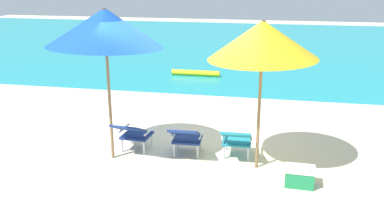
{
  "coord_description": "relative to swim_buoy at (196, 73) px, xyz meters",
  "views": [
    {
      "loc": [
        1.56,
        -7.37,
        3.25
      ],
      "look_at": [
        0.0,
        0.3,
        0.75
      ],
      "focal_mm": 39.62,
      "sensor_mm": 36.0,
      "label": 1
    }
  ],
  "objects": [
    {
      "name": "ground_plane",
      "position": [
        1.05,
        -2.07,
        -0.1
      ],
      "size": [
        40.0,
        40.0,
        0.0
      ],
      "primitive_type": "plane",
      "color": "beige"
    },
    {
      "name": "ocean_band",
      "position": [
        1.05,
        6.73,
        -0.09
      ],
      "size": [
        40.0,
        18.0,
        0.01
      ],
      "primitive_type": "cube",
      "color": "teal",
      "rests_on": "ground_plane"
    },
    {
      "name": "swim_buoy",
      "position": [
        0.0,
        0.0,
        0.0
      ],
      "size": [
        1.6,
        0.18,
        0.18
      ],
      "primitive_type": "cylinder",
      "rotation": [
        0.0,
        1.57,
        0.0
      ],
      "color": "yellow",
      "rests_on": "ocean_band"
    },
    {
      "name": "lounge_chair_left",
      "position": [
        0.05,
        -6.4,
        0.31
      ],
      "size": [
        0.59,
        0.91,
        0.68
      ],
      "color": "navy",
      "rests_on": "ground_plane"
    },
    {
      "name": "lounge_chair_center",
      "position": [
        1.07,
        -6.4,
        0.31
      ],
      "size": [
        0.58,
        0.9,
        0.68
      ],
      "color": "navy",
      "rests_on": "ground_plane"
    },
    {
      "name": "lounge_chair_right",
      "position": [
        1.98,
        -6.31,
        0.31
      ],
      "size": [
        0.56,
        0.89,
        0.68
      ],
      "color": "teal",
      "rests_on": "ground_plane"
    },
    {
      "name": "beach_umbrella_left",
      "position": [
        -0.25,
        -6.7,
        2.28
      ],
      "size": [
        2.71,
        2.72,
        2.75
      ],
      "color": "olive",
      "rests_on": "ground_plane"
    },
    {
      "name": "beach_umbrella_right",
      "position": [
        2.37,
        -6.59,
        2.13
      ],
      "size": [
        2.29,
        2.28,
        2.57
      ],
      "color": "olive",
      "rests_on": "ground_plane"
    },
    {
      "name": "cooler_box",
      "position": [
        3.08,
        -7.13,
        0.06
      ],
      "size": [
        0.48,
        0.34,
        0.32
      ],
      "color": "#1E844C",
      "rests_on": "ground_plane"
    }
  ]
}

